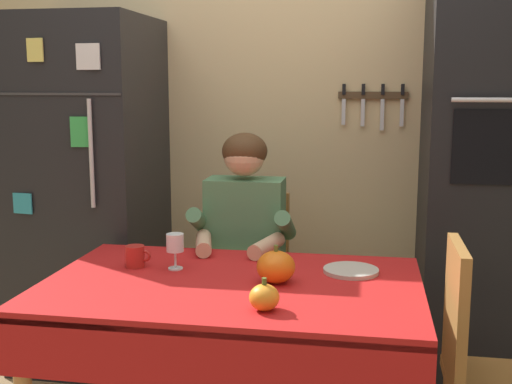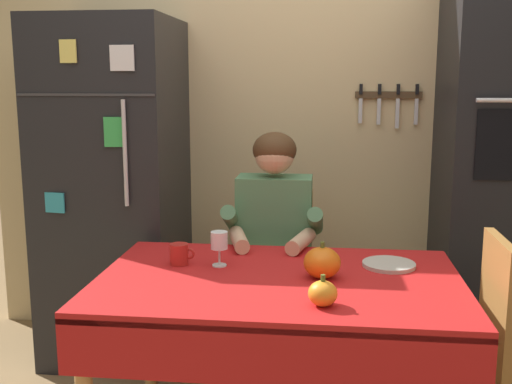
{
  "view_description": "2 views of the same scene",
  "coord_description": "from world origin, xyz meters",
  "px_view_note": "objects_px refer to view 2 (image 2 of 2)",
  "views": [
    {
      "loc": [
        0.49,
        -2.16,
        1.47
      ],
      "look_at": [
        0.06,
        0.3,
        1.05
      ],
      "focal_mm": 45.17,
      "sensor_mm": 36.0,
      "label": 1
    },
    {
      "loc": [
        0.17,
        -2.16,
        1.49
      ],
      "look_at": [
        -0.11,
        0.29,
        1.04
      ],
      "focal_mm": 43.15,
      "sensor_mm": 36.0,
      "label": 2
    }
  ],
  "objects_px": {
    "serving_tray": "(389,264)",
    "pumpkin_medium": "(323,293)",
    "refrigerator": "(115,191)",
    "pumpkin_large": "(322,263)",
    "wine_glass": "(219,242)",
    "coffee_mug": "(180,254)",
    "seated_person": "(273,239)",
    "chair_behind_person": "(276,272)",
    "dining_table": "(278,300)",
    "wall_oven": "(503,169)"
  },
  "relations": [
    {
      "from": "coffee_mug",
      "to": "serving_tray",
      "type": "xyz_separation_m",
      "value": [
        0.85,
        0.07,
        -0.04
      ]
    },
    {
      "from": "chair_behind_person",
      "to": "pumpkin_large",
      "type": "xyz_separation_m",
      "value": [
        0.24,
        -0.76,
        0.29
      ]
    },
    {
      "from": "refrigerator",
      "to": "seated_person",
      "type": "distance_m",
      "value": 0.93
    },
    {
      "from": "dining_table",
      "to": "pumpkin_medium",
      "type": "distance_m",
      "value": 0.34
    },
    {
      "from": "seated_person",
      "to": "wine_glass",
      "type": "relative_size",
      "value": 8.67
    },
    {
      "from": "chair_behind_person",
      "to": "coffee_mug",
      "type": "height_order",
      "value": "chair_behind_person"
    },
    {
      "from": "seated_person",
      "to": "refrigerator",
      "type": "bearing_deg",
      "value": 162.32
    },
    {
      "from": "serving_tray",
      "to": "coffee_mug",
      "type": "bearing_deg",
      "value": -175.23
    },
    {
      "from": "pumpkin_medium",
      "to": "serving_tray",
      "type": "distance_m",
      "value": 0.54
    },
    {
      "from": "refrigerator",
      "to": "serving_tray",
      "type": "distance_m",
      "value": 1.54
    },
    {
      "from": "wine_glass",
      "to": "coffee_mug",
      "type": "bearing_deg",
      "value": 179.3
    },
    {
      "from": "dining_table",
      "to": "coffee_mug",
      "type": "height_order",
      "value": "coffee_mug"
    },
    {
      "from": "pumpkin_medium",
      "to": "chair_behind_person",
      "type": "bearing_deg",
      "value": 102.99
    },
    {
      "from": "wine_glass",
      "to": "pumpkin_large",
      "type": "bearing_deg",
      "value": -13.93
    },
    {
      "from": "wine_glass",
      "to": "pumpkin_large",
      "type": "height_order",
      "value": "wine_glass"
    },
    {
      "from": "chair_behind_person",
      "to": "serving_tray",
      "type": "bearing_deg",
      "value": -48.7
    },
    {
      "from": "wall_oven",
      "to": "coffee_mug",
      "type": "bearing_deg",
      "value": -152.05
    },
    {
      "from": "refrigerator",
      "to": "wall_oven",
      "type": "relative_size",
      "value": 0.86
    },
    {
      "from": "seated_person",
      "to": "wall_oven",
      "type": "bearing_deg",
      "value": 15.85
    },
    {
      "from": "wall_oven",
      "to": "serving_tray",
      "type": "height_order",
      "value": "wall_oven"
    },
    {
      "from": "coffee_mug",
      "to": "dining_table",
      "type": "bearing_deg",
      "value": -18.84
    },
    {
      "from": "seated_person",
      "to": "pumpkin_large",
      "type": "height_order",
      "value": "seated_person"
    },
    {
      "from": "coffee_mug",
      "to": "refrigerator",
      "type": "bearing_deg",
      "value": 125.63
    },
    {
      "from": "wine_glass",
      "to": "pumpkin_medium",
      "type": "relative_size",
      "value": 1.32
    },
    {
      "from": "wine_glass",
      "to": "serving_tray",
      "type": "xyz_separation_m",
      "value": [
        0.69,
        0.07,
        -0.09
      ]
    },
    {
      "from": "pumpkin_medium",
      "to": "pumpkin_large",
      "type": "bearing_deg",
      "value": 90.98
    },
    {
      "from": "chair_behind_person",
      "to": "seated_person",
      "type": "relative_size",
      "value": 0.75
    },
    {
      "from": "refrigerator",
      "to": "pumpkin_medium",
      "type": "xyz_separation_m",
      "value": [
        1.12,
        -1.14,
        -0.12
      ]
    },
    {
      "from": "wall_oven",
      "to": "chair_behind_person",
      "type": "distance_m",
      "value": 1.25
    },
    {
      "from": "wall_oven",
      "to": "pumpkin_large",
      "type": "height_order",
      "value": "wall_oven"
    },
    {
      "from": "wall_oven",
      "to": "serving_tray",
      "type": "bearing_deg",
      "value": -130.99
    },
    {
      "from": "refrigerator",
      "to": "serving_tray",
      "type": "relative_size",
      "value": 8.36
    },
    {
      "from": "pumpkin_medium",
      "to": "serving_tray",
      "type": "bearing_deg",
      "value": 60.83
    },
    {
      "from": "chair_behind_person",
      "to": "pumpkin_medium",
      "type": "relative_size",
      "value": 8.55
    },
    {
      "from": "dining_table",
      "to": "seated_person",
      "type": "xyz_separation_m",
      "value": [
        -0.07,
        0.6,
        0.08
      ]
    },
    {
      "from": "seated_person",
      "to": "wine_glass",
      "type": "height_order",
      "value": "seated_person"
    },
    {
      "from": "wall_oven",
      "to": "coffee_mug",
      "type": "relative_size",
      "value": 20.15
    },
    {
      "from": "wall_oven",
      "to": "chair_behind_person",
      "type": "height_order",
      "value": "wall_oven"
    },
    {
      "from": "wall_oven",
      "to": "serving_tray",
      "type": "relative_size",
      "value": 9.75
    },
    {
      "from": "dining_table",
      "to": "chair_behind_person",
      "type": "distance_m",
      "value": 0.81
    },
    {
      "from": "wall_oven",
      "to": "pumpkin_medium",
      "type": "relative_size",
      "value": 19.3
    },
    {
      "from": "wine_glass",
      "to": "wall_oven",
      "type": "bearing_deg",
      "value": 30.95
    },
    {
      "from": "chair_behind_person",
      "to": "pumpkin_medium",
      "type": "xyz_separation_m",
      "value": [
        0.24,
        -1.05,
        0.27
      ]
    },
    {
      "from": "refrigerator",
      "to": "pumpkin_large",
      "type": "distance_m",
      "value": 1.4
    },
    {
      "from": "dining_table",
      "to": "wine_glass",
      "type": "height_order",
      "value": "wine_glass"
    },
    {
      "from": "coffee_mug",
      "to": "serving_tray",
      "type": "height_order",
      "value": "coffee_mug"
    },
    {
      "from": "dining_table",
      "to": "wine_glass",
      "type": "relative_size",
      "value": 9.75
    },
    {
      "from": "chair_behind_person",
      "to": "seated_person",
      "type": "distance_m",
      "value": 0.29
    },
    {
      "from": "refrigerator",
      "to": "wine_glass",
      "type": "relative_size",
      "value": 12.53
    },
    {
      "from": "serving_tray",
      "to": "pumpkin_medium",
      "type": "bearing_deg",
      "value": -119.17
    }
  ]
}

